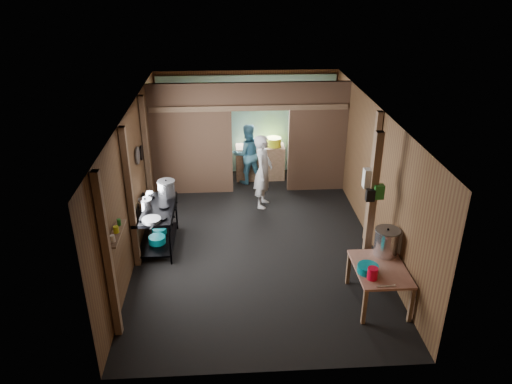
{
  "coord_description": "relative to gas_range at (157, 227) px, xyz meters",
  "views": [
    {
      "loc": [
        -0.51,
        -8.29,
        4.96
      ],
      "look_at": [
        0.0,
        -0.2,
        1.1
      ],
      "focal_mm": 33.92,
      "sensor_mm": 36.0,
      "label": 1
    }
  ],
  "objects": [
    {
      "name": "floor",
      "position": [
        1.88,
        0.19,
        -0.41
      ],
      "size": [
        4.5,
        7.0,
        0.0
      ],
      "primitive_type": "cube",
      "color": "black",
      "rests_on": "ground"
    },
    {
      "name": "knife",
      "position": [
        3.65,
        -2.4,
        0.24
      ],
      "size": [
        0.3,
        0.04,
        0.01
      ],
      "primitive_type": "cube",
      "rotation": [
        0.0,
        0.0,
        0.02
      ],
      "color": "silver",
      "rests_on": "prep_table"
    },
    {
      "name": "wall_left",
      "position": [
        -0.37,
        0.19,
        0.89
      ],
      "size": [
        0.0,
        7.0,
        2.6
      ],
      "primitive_type": "cube",
      "color": "brown",
      "rests_on": "ground"
    },
    {
      "name": "turquoise_panel",
      "position": [
        1.88,
        3.63,
        0.84
      ],
      "size": [
        4.4,
        0.06,
        2.5
      ],
      "primitive_type": "cube",
      "color": "#73B4AA",
      "rests_on": "wall_back"
    },
    {
      "name": "bag_green",
      "position": [
        3.8,
        -1.17,
        1.19
      ],
      "size": [
        0.16,
        0.12,
        0.24
      ],
      "primitive_type": "cube",
      "color": "#227826",
      "rests_on": "post_free"
    },
    {
      "name": "blue_tub_back",
      "position": [
        0.0,
        0.2,
        -0.2
      ],
      "size": [
        0.28,
        0.28,
        0.11
      ],
      "primitive_type": "cylinder",
      "color": "#058692",
      "rests_on": "gas_range"
    },
    {
      "name": "jar_yellow",
      "position": [
        -0.27,
        -1.91,
        1.05
      ],
      "size": [
        0.08,
        0.08,
        0.1
      ],
      "primitive_type": "cylinder",
      "color": "#C4CE1A",
      "rests_on": "wall_shelf"
    },
    {
      "name": "cross_beam",
      "position": [
        1.88,
        2.34,
        1.64
      ],
      "size": [
        4.4,
        0.12,
        0.12
      ],
      "primitive_type": "cube",
      "color": "#8E664C",
      "rests_on": "wall_left"
    },
    {
      "name": "worker_back",
      "position": [
        1.85,
        2.9,
        0.33
      ],
      "size": [
        0.83,
        0.71,
        1.49
      ],
      "primitive_type": "imported",
      "rotation": [
        0.0,
        0.0,
        3.37
      ],
      "color": "teal",
      "rests_on": "floor"
    },
    {
      "name": "cook",
      "position": [
        2.14,
        1.6,
        0.41
      ],
      "size": [
        0.55,
        0.69,
        1.65
      ],
      "primitive_type": "imported",
      "rotation": [
        0.0,
        0.0,
        1.29
      ],
      "color": "silver",
      "rests_on": "floor"
    },
    {
      "name": "post_left_a",
      "position": [
        -0.3,
        -2.41,
        0.89
      ],
      "size": [
        0.1,
        0.12,
        2.6
      ],
      "primitive_type": "cube",
      "color": "#8E664C",
      "rests_on": "floor"
    },
    {
      "name": "partition_left",
      "position": [
        0.55,
        2.39,
        0.89
      ],
      "size": [
        1.85,
        0.1,
        2.6
      ],
      "primitive_type": "cube",
      "color": "#4A3224",
      "rests_on": "floor"
    },
    {
      "name": "ceiling",
      "position": [
        1.88,
        0.19,
        2.19
      ],
      "size": [
        4.5,
        7.0,
        0.0
      ],
      "primitive_type": "cube",
      "color": "#494441",
      "rests_on": "ground"
    },
    {
      "name": "jar_white",
      "position": [
        -0.27,
        -2.16,
        1.05
      ],
      "size": [
        0.07,
        0.07,
        0.1
      ],
      "primitive_type": "cylinder",
      "color": "silver",
      "rests_on": "wall_shelf"
    },
    {
      "name": "wall_clock",
      "position": [
        2.13,
        3.59,
        1.49
      ],
      "size": [
        0.2,
        0.03,
        0.2
      ],
      "primitive_type": "cylinder",
      "rotation": [
        1.57,
        0.0,
        0.0
      ],
      "color": "silver",
      "rests_on": "wall_back"
    },
    {
      "name": "gas_range",
      "position": [
        0.0,
        0.0,
        0.0
      ],
      "size": [
        0.72,
        1.4,
        0.83
      ],
      "primitive_type": null,
      "color": "black",
      "rests_on": "floor"
    },
    {
      "name": "jar_green",
      "position": [
        -0.27,
        -1.69,
        1.05
      ],
      "size": [
        0.06,
        0.06,
        0.1
      ],
      "primitive_type": "cylinder",
      "color": "#227826",
      "rests_on": "wall_shelf"
    },
    {
      "name": "frying_pan",
      "position": [
        0.0,
        -0.53,
        0.44
      ],
      "size": [
        0.44,
        0.61,
        0.08
      ],
      "primitive_type": null,
      "rotation": [
        0.0,
        0.0,
        -0.21
      ],
      "color": "slate",
      "rests_on": "gas_range"
    },
    {
      "name": "wall_back",
      "position": [
        1.88,
        3.69,
        0.89
      ],
      "size": [
        4.5,
        0.0,
        2.6
      ],
      "primitive_type": "cube",
      "color": "brown",
      "rests_on": "ground"
    },
    {
      "name": "post_free",
      "position": [
        3.73,
        -1.11,
        0.89
      ],
      "size": [
        0.12,
        0.12,
        2.6
      ],
      "primitive_type": "cube",
      "color": "#8E664C",
      "rests_on": "floor"
    },
    {
      "name": "wall_right",
      "position": [
        4.13,
        0.19,
        0.89
      ],
      "size": [
        0.0,
        7.0,
        2.6
      ],
      "primitive_type": "cube",
      "color": "brown",
      "rests_on": "ground"
    },
    {
      "name": "wash_basin",
      "position": [
        3.48,
        -2.02,
        0.29
      ],
      "size": [
        0.39,
        0.39,
        0.12
      ],
      "primitive_type": "cylinder",
      "rotation": [
        0.0,
        0.0,
        -0.26
      ],
      "color": "#058692",
      "rests_on": "prep_table"
    },
    {
      "name": "prep_table",
      "position": [
        3.71,
        -1.92,
        -0.09
      ],
      "size": [
        0.79,
        1.09,
        0.64
      ],
      "primitive_type": null,
      "color": "#B07660",
      "rests_on": "floor"
    },
    {
      "name": "partition_right",
      "position": [
        3.46,
        2.39,
        0.89
      ],
      "size": [
        1.35,
        0.1,
        2.6
      ],
      "primitive_type": "cube",
      "color": "#4A3224",
      "rests_on": "floor"
    },
    {
      "name": "wall_front",
      "position": [
        1.88,
        -3.31,
        0.89
      ],
      "size": [
        4.5,
        0.0,
        2.6
      ],
      "primitive_type": "cube",
      "color": "brown",
      "rests_on": "ground"
    },
    {
      "name": "stove_pot_large",
      "position": [
        0.17,
        0.49,
        0.57
      ],
      "size": [
        0.39,
        0.39,
        0.35
      ],
      "primitive_type": null,
      "rotation": [
        0.0,
        0.0,
        0.14
      ],
      "color": "silver",
      "rests_on": "gas_range"
    },
    {
      "name": "post_left_c",
      "position": [
        -0.3,
        1.39,
        0.89
      ],
      "size": [
        0.1,
        0.12,
        2.6
      ],
      "primitive_type": "cube",
      "color": "#8E664C",
      "rests_on": "floor"
    },
    {
      "name": "wall_shelf",
      "position": [
        -0.27,
        -1.91,
        0.99
      ],
      "size": [
        0.14,
        0.8,
        0.03
      ],
      "primitive_type": "cube",
      "color": "#8E664C",
      "rests_on": "wall_left"
    },
    {
      "name": "stove_pot_med",
      "position": [
        -0.17,
        -0.03,
        0.5
      ],
      "size": [
        0.31,
        0.31,
        0.22
      ],
      "primitive_type": null,
      "rotation": [
        0.0,
        0.0,
        -0.27
      ],
      "color": "silver",
      "rests_on": "gas_range"
    },
    {
      "name": "post_right",
      "position": [
        4.06,
        -0.01,
        0.89
      ],
      "size": [
        0.1,
        0.12,
        2.6
      ],
      "primitive_type": "cube",
      "color": "#8E664C",
      "rests_on": "floor"
    },
    {
      "name": "blue_tub_front",
      "position": [
        0.0,
        -0.15,
        -0.19
      ],
      "size": [
        0.32,
        0.32,
        0.13
      ],
      "primitive_type": "cylinder",
      "color": "#058692",
      "rests_on": "gas_range"
    },
    {
      "name": "stock_pot",
      "position": [
        3.9,
        -1.54,
        0.45
      ],
      "size": [
        0.53,
        0.53,
        0.47
      ],
      "primitive_type": null,
      "rotation": [
        0.0,
        0.0,
        -0.41
      ],
      "color": "silver",
      "rests_on": "prep_table"
    },
    {
      "name": "yellow_tub",
      "position": [
        2.51,
        3.14,
        0.54
      ],
      "size": [
        0.38,
        0.38,
        0.21
      ],
      "primitive_type": "cylinder",
      "color": "#C4CE1A",
      "rests_on": "back_counter"
    },
    {
      "name": "bag_black",
      "position": [
        3.66,
        -1.19,
        1.14
      ],
      "size": [
        0.14,
        0.1,
        0.2
      ],
      "primitive_type": "cube",
      "color": "black",
      "rests_on": "post_free"
    },
    {
      "name": "stove_saucepan",
      "position": [
        -0.17,
        0.44,
        0.47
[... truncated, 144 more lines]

